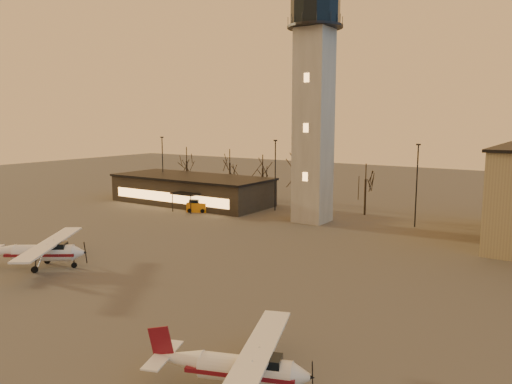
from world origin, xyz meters
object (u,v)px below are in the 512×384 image
at_px(cessna_rear, 46,255).
at_px(service_cart, 197,207).
at_px(control_tower, 314,92).
at_px(terminal, 192,190).
at_px(cessna_front, 248,374).

relative_size(cessna_rear, service_cart, 3.42).
height_order(control_tower, service_cart, control_tower).
bearing_deg(control_tower, service_cart, -169.72).
distance_m(control_tower, terminal, 26.24).
bearing_deg(control_tower, cessna_rear, -108.29).
bearing_deg(service_cart, terminal, 112.34).
xyz_separation_m(terminal, service_cart, (5.32, -5.00, -1.47)).
bearing_deg(service_cart, control_tower, -14.16).
bearing_deg(cessna_rear, terminal, 74.59).
height_order(cessna_rear, service_cart, cessna_rear).
height_order(terminal, service_cart, terminal).
xyz_separation_m(control_tower, cessna_front, (16.16, -38.00, -15.29)).
relative_size(terminal, service_cart, 7.88).
bearing_deg(service_cart, cessna_rear, -101.60).
bearing_deg(service_cart, cessna_front, -71.25).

